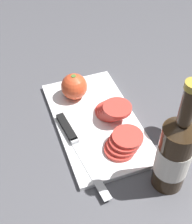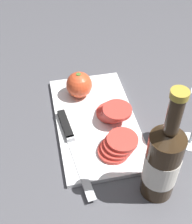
# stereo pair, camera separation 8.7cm
# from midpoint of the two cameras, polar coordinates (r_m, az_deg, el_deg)

# --- Properties ---
(ground_plane) EXTENTS (3.00, 3.00, 0.00)m
(ground_plane) POSITION_cam_midpoint_polar(r_m,az_deg,el_deg) (0.84, 1.85, -6.35)
(ground_plane) COLOR #4C4C51
(cutting_board) EXTENTS (0.40, 0.22, 0.01)m
(cutting_board) POSITION_cam_midpoint_polar(r_m,az_deg,el_deg) (0.90, 2.78, -1.80)
(cutting_board) COLOR white
(cutting_board) RESTS_ON ground_plane
(wine_bottle) EXTENTS (0.08, 0.08, 0.31)m
(wine_bottle) POSITION_cam_midpoint_polar(r_m,az_deg,el_deg) (0.70, 15.60, -9.05)
(wine_bottle) COLOR #332314
(wine_bottle) RESTS_ON ground_plane
(whole_tomato) EXTENTS (0.08, 0.08, 0.08)m
(whole_tomato) POSITION_cam_midpoint_polar(r_m,az_deg,el_deg) (0.94, -0.46, 4.90)
(whole_tomato) COLOR #DB4C28
(whole_tomato) RESTS_ON cutting_board
(knife) EXTENTS (0.30, 0.06, 0.01)m
(knife) POSITION_cam_midpoint_polar(r_m,az_deg,el_deg) (0.85, -2.16, -4.00)
(knife) COLOR silver
(knife) RESTS_ON cutting_board
(tomato_slice_stack_near) EXTENTS (0.09, 0.11, 0.04)m
(tomato_slice_stack_near) POSITION_cam_midpoint_polar(r_m,az_deg,el_deg) (0.81, 7.12, -6.29)
(tomato_slice_stack_near) COLOR #D63D33
(tomato_slice_stack_near) RESTS_ON cutting_board
(tomato_slice_stack_far) EXTENTS (0.11, 0.09, 0.05)m
(tomato_slice_stack_far) POSITION_cam_midpoint_polar(r_m,az_deg,el_deg) (0.88, 6.07, -0.02)
(tomato_slice_stack_far) COLOR #D63D33
(tomato_slice_stack_far) RESTS_ON cutting_board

